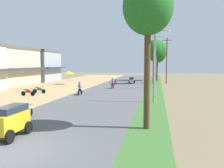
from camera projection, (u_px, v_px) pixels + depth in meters
ground_plane at (12, 155)px, 10.37m from camera, size 180.00×180.00×0.00m
road_strip at (12, 154)px, 10.37m from camera, size 9.00×140.00×0.08m
median_strip at (144, 165)px, 9.31m from camera, size 2.40×140.00×0.06m
shophouse_mid at (10, 66)px, 42.93m from camera, size 7.53×11.36×6.90m
shophouse_far at (38, 66)px, 53.19m from camera, size 8.57×8.71×6.90m
parked_motorbike_second at (28, 92)px, 28.79m from camera, size 1.80×0.54×0.94m
parked_motorbike_third at (39, 90)px, 31.24m from camera, size 1.80×0.54×0.94m
vendor_umbrella at (69, 72)px, 44.17m from camera, size 2.20×2.20×2.52m
median_tree_nearest at (148, 9)px, 13.80m from camera, size 2.95×2.95×8.80m
median_tree_second at (154, 49)px, 44.68m from camera, size 3.07×3.07×8.32m
median_tree_third at (157, 52)px, 53.73m from camera, size 4.32×4.32×9.16m
streetlamp_near at (154, 60)px, 23.79m from camera, size 3.16×0.20×7.29m
streetlamp_mid at (155, 58)px, 36.41m from camera, size 3.16×0.20×8.13m
streetlamp_far at (156, 59)px, 49.30m from camera, size 3.16×0.20×8.27m
streetlamp_farthest at (156, 62)px, 59.79m from camera, size 3.16×0.20×7.50m
utility_pole_near at (167, 60)px, 46.98m from camera, size 1.80×0.20×8.98m
car_van_yellow at (10, 120)px, 12.49m from camera, size 1.19×2.41×1.67m
car_sedan_silver at (132, 80)px, 46.86m from camera, size 1.10×2.26×1.19m
motorbike_ahead_second at (26, 111)px, 17.03m from camera, size 0.54×1.80×0.94m
motorbike_ahead_third at (80, 89)px, 29.60m from camera, size 0.54×1.80×1.66m
motorbike_ahead_fourth at (113, 83)px, 37.35m from camera, size 0.54×1.80×1.66m
motorbike_ahead_fifth at (115, 82)px, 44.36m from camera, size 0.54×1.80×0.94m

